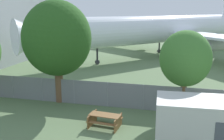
{
  "coord_description": "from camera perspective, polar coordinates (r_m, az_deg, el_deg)",
  "views": [
    {
      "loc": [
        4.52,
        -5.86,
        6.79
      ],
      "look_at": [
        -0.4,
        14.32,
        2.0
      ],
      "focal_mm": 42.0,
      "sensor_mm": 36.0,
      "label": 1
    }
  ],
  "objects": [
    {
      "name": "perimeter_fence",
      "position": [
        18.71,
        -0.99,
        -5.34
      ],
      "size": [
        56.07,
        0.07,
        1.81
      ],
      "color": "gray",
      "rests_on": "ground"
    },
    {
      "name": "airplane",
      "position": [
        40.12,
        11.42,
        8.68
      ],
      "size": [
        32.06,
        34.37,
        11.8
      ],
      "rotation": [
        0.0,
        0.0,
        -2.31
      ],
      "color": "white",
      "rests_on": "ground"
    },
    {
      "name": "portable_cabin",
      "position": [
        13.89,
        19.37,
        -11.18
      ],
      "size": [
        4.78,
        2.58,
        2.55
      ],
      "rotation": [
        0.0,
        0.0,
        0.06
      ],
      "color": "silver",
      "rests_on": "ground"
    },
    {
      "name": "picnic_bench_open_grass",
      "position": [
        15.76,
        -1.56,
        -10.62
      ],
      "size": [
        1.97,
        1.57,
        0.76
      ],
      "rotation": [
        0.0,
        0.0,
        -0.1
      ],
      "color": "brown",
      "rests_on": "ground"
    },
    {
      "name": "tree_near_hangar",
      "position": [
        17.62,
        15.68,
        2.36
      ],
      "size": [
        3.33,
        3.33,
        5.54
      ],
      "color": "brown",
      "rests_on": "ground"
    },
    {
      "name": "tree_behind_benches",
      "position": [
        19.35,
        -11.87,
        6.72
      ],
      "size": [
        4.96,
        4.96,
        7.52
      ],
      "color": "brown",
      "rests_on": "ground"
    }
  ]
}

